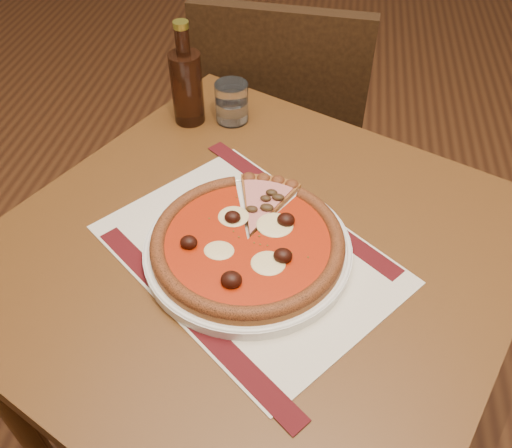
{
  "coord_description": "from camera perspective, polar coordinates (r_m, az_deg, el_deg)",
  "views": [
    {
      "loc": [
        -0.24,
        -1.54,
        1.4
      ],
      "look_at": [
        -0.34,
        -0.93,
        0.78
      ],
      "focal_mm": 38.0,
      "sensor_mm": 36.0,
      "label": 1
    }
  ],
  "objects": [
    {
      "name": "water_glass",
      "position": [
        1.14,
        -2.57,
        12.67
      ],
      "size": [
        0.09,
        0.09,
        0.08
      ],
      "primitive_type": "cylinder",
      "rotation": [
        0.0,
        0.0,
        -0.34
      ],
      "color": "white",
      "rests_on": "table"
    },
    {
      "name": "chair_far",
      "position": [
        1.55,
        2.92,
        9.97
      ],
      "size": [
        0.45,
        0.45,
        0.9
      ],
      "rotation": [
        0.0,
        0.0,
        3.09
      ],
      "color": "black",
      "rests_on": "ground"
    },
    {
      "name": "pizza",
      "position": [
        0.85,
        -0.89,
        -1.81
      ],
      "size": [
        0.31,
        0.31,
        0.04
      ],
      "color": "#995B25",
      "rests_on": "plate"
    },
    {
      "name": "table",
      "position": [
        0.96,
        -0.19,
        -6.41
      ],
      "size": [
        1.06,
        1.06,
        0.75
      ],
      "rotation": [
        0.0,
        0.0,
        -0.43
      ],
      "color": "brown",
      "rests_on": "ground"
    },
    {
      "name": "bottle",
      "position": [
        1.13,
        -7.3,
        14.36
      ],
      "size": [
        0.06,
        0.06,
        0.21
      ],
      "color": "black",
      "rests_on": "table"
    },
    {
      "name": "ham_slice",
      "position": [
        0.91,
        0.94,
        1.97
      ],
      "size": [
        0.11,
        0.15,
        0.02
      ],
      "rotation": [
        0.0,
        0.0,
        1.48
      ],
      "color": "#995B25",
      "rests_on": "plate"
    },
    {
      "name": "plate",
      "position": [
        0.86,
        -0.88,
        -2.7
      ],
      "size": [
        0.33,
        0.33,
        0.02
      ],
      "primitive_type": "cylinder",
      "color": "white",
      "rests_on": "placemat"
    },
    {
      "name": "placemat",
      "position": [
        0.87,
        -0.87,
        -3.15
      ],
      "size": [
        0.56,
        0.54,
        0.0
      ],
      "primitive_type": "cube",
      "rotation": [
        0.0,
        0.0,
        -0.68
      ],
      "color": "silver",
      "rests_on": "table"
    }
  ]
}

